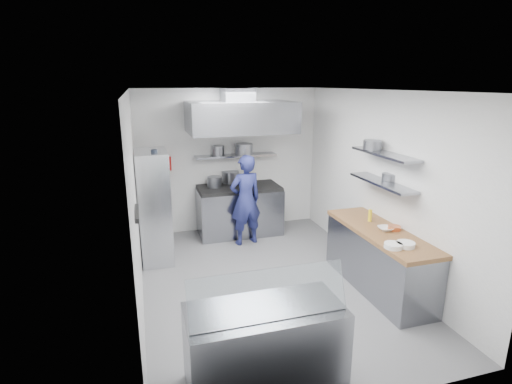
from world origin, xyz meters
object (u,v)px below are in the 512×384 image
object	(u,v)px
display_case	(265,348)
chef	(245,200)
wire_rack	(154,206)
gas_range	(239,211)

from	to	relation	value
display_case	chef	bearing A→B (deg)	77.90
chef	wire_rack	xyz separation A→B (m)	(-1.62, -0.21, 0.09)
gas_range	chef	bearing A→B (deg)	-91.55
gas_range	wire_rack	world-z (taller)	wire_rack
gas_range	wire_rack	xyz separation A→B (m)	(-1.63, -0.75, 0.48)
gas_range	chef	xyz separation A→B (m)	(-0.01, -0.53, 0.39)
chef	wire_rack	world-z (taller)	wire_rack
gas_range	chef	distance (m)	0.66
gas_range	wire_rack	size ratio (longest dim) A/B	0.86
gas_range	display_case	size ratio (longest dim) A/B	1.07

